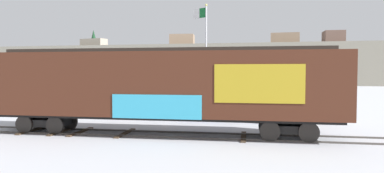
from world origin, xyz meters
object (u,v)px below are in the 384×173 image
at_px(freight_car, 160,85).
at_px(parked_car_tan, 298,108).
at_px(flagpole, 204,46).
at_px(parked_car_silver, 132,105).
at_px(parked_car_blue, 208,106).

xyz_separation_m(freight_car, parked_car_tan, (7.18, 5.74, -1.61)).
bearing_deg(flagpole, parked_car_tan, -30.56).
xyz_separation_m(freight_car, parked_car_silver, (-3.75, 5.76, -1.62)).
height_order(freight_car, flagpole, flagpole).
bearing_deg(flagpole, freight_car, -93.89).
xyz_separation_m(parked_car_silver, parked_car_blue, (5.28, 0.02, 0.02)).
xyz_separation_m(parked_car_silver, parked_car_tan, (10.92, -0.02, 0.02)).
bearing_deg(freight_car, parked_car_silver, 123.02).
relative_size(parked_car_silver, parked_car_blue, 0.96).
height_order(flagpole, parked_car_silver, flagpole).
bearing_deg(parked_car_blue, parked_car_silver, -179.73).
bearing_deg(parked_car_blue, parked_car_tan, -0.46).
bearing_deg(parked_car_silver, parked_car_blue, 0.27).
height_order(flagpole, parked_car_tan, flagpole).
height_order(freight_car, parked_car_blue, freight_car).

